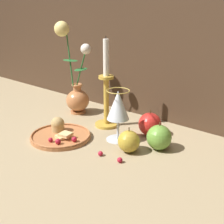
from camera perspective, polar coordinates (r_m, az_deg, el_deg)
name	(u,v)px	position (r m, az deg, el deg)	size (l,w,h in m)	color
ground_plane	(91,134)	(1.12, -3.80, -4.04)	(2.40, 2.40, 0.00)	#9E8966
vase	(75,85)	(1.29, -6.72, 4.97)	(0.16, 0.10, 0.37)	#B77042
plate_with_pastries	(60,134)	(1.10, -9.45, -3.99)	(0.21, 0.21, 0.06)	#B77042
wine_glass	(118,107)	(1.03, 1.11, 0.88)	(0.08, 0.08, 0.18)	silver
candlestick	(106,96)	(1.15, -1.05, 2.96)	(0.09, 0.09, 0.33)	gold
apple_beside_vase	(159,137)	(1.00, 8.60, -4.61)	(0.08, 0.08, 0.09)	#669938
apple_near_glass	(150,124)	(1.10, 6.93, -2.20)	(0.08, 0.08, 0.09)	red
apple_at_table_edge	(129,141)	(0.98, 3.09, -5.39)	(0.07, 0.07, 0.08)	#B2932D
berry_near_plate	(101,154)	(0.96, -2.12, -7.60)	(0.02, 0.02, 0.02)	#AD192D
berry_front_center	(120,160)	(0.93, 1.44, -8.77)	(0.02, 0.02, 0.02)	#AD192D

